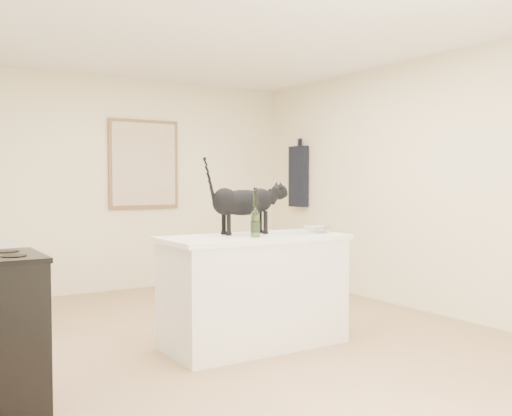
# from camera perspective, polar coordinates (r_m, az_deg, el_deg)

# --- Properties ---
(floor) EXTENTS (5.50, 5.50, 0.00)m
(floor) POSITION_cam_1_polar(r_m,az_deg,el_deg) (5.01, -2.42, -12.87)
(floor) COLOR tan
(floor) RESTS_ON ground
(ceiling) EXTENTS (5.50, 5.50, 0.00)m
(ceiling) POSITION_cam_1_polar(r_m,az_deg,el_deg) (4.99, -2.49, 17.25)
(ceiling) COLOR white
(ceiling) RESTS_ON ground
(wall_back) EXTENTS (4.50, 0.00, 4.50)m
(wall_back) POSITION_cam_1_polar(r_m,az_deg,el_deg) (7.35, -13.12, 2.26)
(wall_back) COLOR beige
(wall_back) RESTS_ON ground
(wall_right) EXTENTS (0.00, 5.50, 5.50)m
(wall_right) POSITION_cam_1_polar(r_m,az_deg,el_deg) (6.26, 15.77, 2.18)
(wall_right) COLOR beige
(wall_right) RESTS_ON ground
(island_base) EXTENTS (1.44, 0.67, 0.86)m
(island_base) POSITION_cam_1_polar(r_m,az_deg,el_deg) (4.80, -0.19, -8.30)
(island_base) COLOR white
(island_base) RESTS_ON floor
(island_top) EXTENTS (1.50, 0.70, 0.04)m
(island_top) POSITION_cam_1_polar(r_m,az_deg,el_deg) (4.73, -0.19, -2.94)
(island_top) COLOR white
(island_top) RESTS_ON island_base
(artwork_frame) EXTENTS (0.90, 0.03, 1.10)m
(artwork_frame) POSITION_cam_1_polar(r_m,az_deg,el_deg) (7.43, -10.87, 4.22)
(artwork_frame) COLOR brown
(artwork_frame) RESTS_ON wall_back
(artwork_canvas) EXTENTS (0.82, 0.00, 1.02)m
(artwork_canvas) POSITION_cam_1_polar(r_m,az_deg,el_deg) (7.41, -10.82, 4.22)
(artwork_canvas) COLOR beige
(artwork_canvas) RESTS_ON wall_back
(hanging_garment) EXTENTS (0.08, 0.34, 0.80)m
(hanging_garment) POSITION_cam_1_polar(r_m,az_deg,el_deg) (7.75, 4.15, 3.08)
(hanging_garment) COLOR black
(hanging_garment) RESTS_ON wall_right
(black_cat) EXTENTS (0.69, 0.26, 0.47)m
(black_cat) POSITION_cam_1_polar(r_m,az_deg,el_deg) (4.83, -1.23, 0.21)
(black_cat) COLOR black
(black_cat) RESTS_ON island_top
(wine_bottle) EXTENTS (0.09, 0.09, 0.34)m
(wine_bottle) POSITION_cam_1_polar(r_m,az_deg,el_deg) (4.60, -0.07, -0.72)
(wine_bottle) COLOR #2E5220
(wine_bottle) RESTS_ON island_top
(glass_bowl) EXTENTS (0.28, 0.28, 0.06)m
(glass_bowl) POSITION_cam_1_polar(r_m,az_deg,el_deg) (4.99, 6.12, -2.11)
(glass_bowl) COLOR white
(glass_bowl) RESTS_ON island_top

